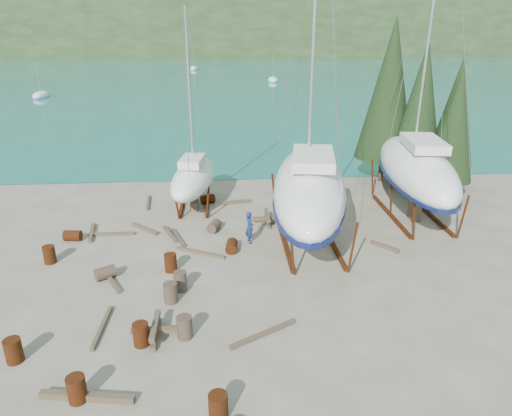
{
  "coord_description": "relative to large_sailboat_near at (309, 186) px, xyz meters",
  "views": [
    {
      "loc": [
        -0.64,
        -17.74,
        10.75
      ],
      "look_at": [
        0.87,
        3.0,
        2.47
      ],
      "focal_mm": 32.0,
      "sensor_mm": 36.0,
      "label": 1
    }
  ],
  "objects": [
    {
      "name": "ground",
      "position": [
        -3.7,
        -4.14,
        -3.14
      ],
      "size": [
        600.0,
        600.0,
        0.0
      ],
      "primitive_type": "plane",
      "color": "#655F4F",
      "rests_on": "ground"
    },
    {
      "name": "bay_water",
      "position": [
        -3.7,
        310.86,
        -3.13
      ],
      "size": [
        700.0,
        700.0,
        0.0
      ],
      "primitive_type": "plane",
      "color": "teal",
      "rests_on": "ground"
    },
    {
      "name": "far_hill",
      "position": [
        -3.7,
        315.86,
        -3.14
      ],
      "size": [
        800.0,
        360.0,
        110.0
      ],
      "primitive_type": "ellipsoid",
      "color": "black",
      "rests_on": "ground"
    },
    {
      "name": "far_house_left",
      "position": [
        -63.7,
        185.86,
        -0.21
      ],
      "size": [
        6.6,
        5.6,
        5.6
      ],
      "color": "beige",
      "rests_on": "ground"
    },
    {
      "name": "far_house_center",
      "position": [
        -23.7,
        185.86,
        -0.21
      ],
      "size": [
        6.6,
        5.6,
        5.6
      ],
      "color": "beige",
      "rests_on": "ground"
    },
    {
      "name": "far_house_right",
      "position": [
        26.3,
        185.86,
        -0.21
      ],
      "size": [
        6.6,
        5.6,
        5.6
      ],
      "color": "beige",
      "rests_on": "ground"
    },
    {
      "name": "cypress_near_right",
      "position": [
        8.8,
        7.86,
        2.65
      ],
      "size": [
        3.6,
        3.6,
        10.0
      ],
      "color": "black",
      "rests_on": "ground"
    },
    {
      "name": "cypress_mid_right",
      "position": [
        10.3,
        5.86,
        1.78
      ],
      "size": [
        3.06,
        3.06,
        8.5
      ],
      "color": "black",
      "rests_on": "ground"
    },
    {
      "name": "cypress_back_left",
      "position": [
        7.3,
        9.86,
        3.53
      ],
      "size": [
        4.14,
        4.14,
        11.5
      ],
      "color": "black",
      "rests_on": "ground"
    },
    {
      "name": "cypress_far_right",
      "position": [
        11.8,
        8.86,
        2.07
      ],
      "size": [
        3.24,
        3.24,
        9.0
      ],
      "color": "black",
      "rests_on": "ground"
    },
    {
      "name": "moored_boat_left",
      "position": [
        -33.7,
        55.86,
        -2.75
      ],
      "size": [
        2.0,
        5.0,
        6.05
      ],
      "color": "white",
      "rests_on": "ground"
    },
    {
      "name": "moored_boat_mid",
      "position": [
        6.3,
        75.86,
        -2.75
      ],
      "size": [
        2.0,
        5.0,
        6.05
      ],
      "color": "white",
      "rests_on": "ground"
    },
    {
      "name": "moored_boat_far",
      "position": [
        -11.7,
        105.86,
        -2.75
      ],
      "size": [
        2.0,
        5.0,
        6.05
      ],
      "color": "white",
      "rests_on": "ground"
    },
    {
      "name": "large_sailboat_near",
      "position": [
        0.0,
        0.0,
        0.0
      ],
      "size": [
        5.72,
        12.82,
        19.49
      ],
      "rotation": [
        0.0,
        0.0,
        -0.18
      ],
      "color": "white",
      "rests_on": "ground"
    },
    {
      "name": "large_sailboat_far",
      "position": [
        6.89,
        3.05,
        -0.08
      ],
      "size": [
        4.99,
        12.21,
        18.74
      ],
      "rotation": [
        0.0,
        0.0,
        -0.13
      ],
      "color": "white",
      "rests_on": "ground"
    },
    {
      "name": "small_sailboat_shore",
      "position": [
        -6.29,
        5.61,
        -1.19
      ],
      "size": [
        3.44,
        7.67,
        11.83
      ],
      "rotation": [
        0.0,
        0.0,
        -0.16
      ],
      "color": "white",
      "rests_on": "ground"
    },
    {
      "name": "worker",
      "position": [
        -3.08,
        0.1,
        -2.26
      ],
      "size": [
        0.57,
        0.73,
        1.76
      ],
      "primitive_type": "imported",
      "rotation": [
        0.0,
        0.0,
        1.83
      ],
      "color": "#11254D",
      "rests_on": "ground"
    },
    {
      "name": "drum_0",
      "position": [
        -11.71,
        -8.62,
        -2.7
      ],
      "size": [
        0.58,
        0.58,
        0.88
      ],
      "primitive_type": "cylinder",
      "color": "#57260E",
      "rests_on": "ground"
    },
    {
      "name": "drum_2",
      "position": [
        -12.59,
        1.03,
        -2.85
      ],
      "size": [
        0.93,
        0.65,
        0.58
      ],
      "primitive_type": "cylinder",
      "rotation": [
        1.57,
        0.0,
        1.49
      ],
      "color": "#57260E",
      "rests_on": "ground"
    },
    {
      "name": "drum_3",
      "position": [
        -4.7,
        -11.63,
        -2.7
      ],
      "size": [
        0.58,
        0.58,
        0.88
      ],
      "primitive_type": "cylinder",
      "color": "#57260E",
      "rests_on": "ground"
    },
    {
      "name": "drum_4",
      "position": [
        -5.47,
        6.14,
        -2.85
      ],
      "size": [
        1.02,
        0.84,
        0.58
      ],
      "primitive_type": "cylinder",
      "rotation": [
        1.57,
        0.0,
        1.9
      ],
      "color": "#57260E",
      "rests_on": "ground"
    },
    {
      "name": "drum_5",
      "position": [
        -6.39,
        -4.42,
        -2.7
      ],
      "size": [
        0.58,
        0.58,
        0.88
      ],
      "primitive_type": "cylinder",
      "color": "#2D2823",
      "rests_on": "ground"
    },
    {
      "name": "drum_6",
      "position": [
        -4.07,
        -0.86,
        -2.85
      ],
      "size": [
        0.67,
        0.94,
        0.58
      ],
      "primitive_type": "cylinder",
      "rotation": [
        1.57,
        0.0,
        -0.11
      ],
      "color": "#57260E",
      "rests_on": "ground"
    },
    {
      "name": "drum_8",
      "position": [
        -12.94,
        -1.45,
        -2.7
      ],
      "size": [
        0.58,
        0.58,
        0.88
      ],
      "primitive_type": "cylinder",
      "color": "#57260E",
      "rests_on": "ground"
    },
    {
      "name": "drum_10",
      "position": [
        -7.49,
        -8.04,
        -2.7
      ],
      "size": [
        0.58,
        0.58,
        0.88
      ],
      "primitive_type": "cylinder",
      "color": "#57260E",
      "rests_on": "ground"
    },
    {
      "name": "drum_11",
      "position": [
        -4.99,
        1.72,
        -2.85
      ],
      "size": [
        0.86,
        1.03,
        0.58
      ],
      "primitive_type": "cylinder",
      "rotation": [
        1.57,
        0.0,
        2.77
      ],
      "color": "#2D2823",
      "rests_on": "ground"
    },
    {
      "name": "drum_13",
      "position": [
        -9.03,
        -10.6,
        -2.7
      ],
      "size": [
        0.58,
        0.58,
        0.88
      ],
      "primitive_type": "cylinder",
      "color": "#57260E",
      "rests_on": "ground"
    },
    {
      "name": "drum_14",
      "position": [
        -6.97,
        -2.7,
        -2.7
      ],
      "size": [
        0.58,
        0.58,
        0.88
      ],
      "primitive_type": "cylinder",
      "color": "#57260E",
      "rests_on": "ground"
    },
    {
      "name": "drum_15",
      "position": [
        -9.89,
        -3.18,
        -2.85
      ],
      "size": [
        1.05,
        0.95,
        0.58
      ],
      "primitive_type": "cylinder",
      "rotation": [
        1.57,
        0.0,
        2.12
      ],
      "color": "#2D2823",
      "rests_on": "ground"
    },
    {
      "name": "drum_16",
      "position": [
        -6.71,
        -5.33,
        -2.7
      ],
      "size": [
        0.58,
        0.58,
        0.88
      ],
      "primitive_type": "cylinder",
      "color": "#2D2823",
      "rests_on": "ground"
    },
    {
      "name": "drum_17",
      "position": [
        -5.96,
        -7.73,
        -2.7
      ],
      "size": [
        0.58,
        0.58,
        0.88
      ],
      "primitive_type": "cylinder",
      "color": "#2D2823",
      "rests_on": "ground"
    },
    {
      "name": "timber_0",
      "position": [
        -7.42,
        7.81,
        -3.06
      ],
      "size": [
        0.62,
        2.41,
        0.14
      ],
      "primitive_type": "cube",
      "rotation": [
        0.0,
        0.0,
        2.94
      ],
      "color": "brown",
      "rests_on": "ground"
    },
    {
      "name": "timber_1",
      "position": [
        3.89,
        -1.1,
        -3.04
      ],
      "size": [
        1.22,
        1.38,
        0.19
      ],
      "primitive_type": "cube",
      "rotation": [
        0.0,
        0.0,
        0.71
      ],
      "color": "brown",
      "rests_on": "ground"
    },
    {
      "name": "timber_2",
      "position": [
        -11.79,
        1.78,
        -3.04
      ],
      "size": [
        0.58,
        2.37,
        0.19
      ],
      "primitive_type": "cube",
      "rotation": [
        0.0,
        0.0,
        0.17
      ],
      "color": "brown",
      "rests_on": "ground"
    },
    {
      "name": "timber_3",
      "position": [
        -9.16,
        -7.01,
        -3.06
      ],
      "size": [
        0.23,
        2.64,
        0.15
      ],
      "primitive_type": "cube",
      "rotation": [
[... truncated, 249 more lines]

